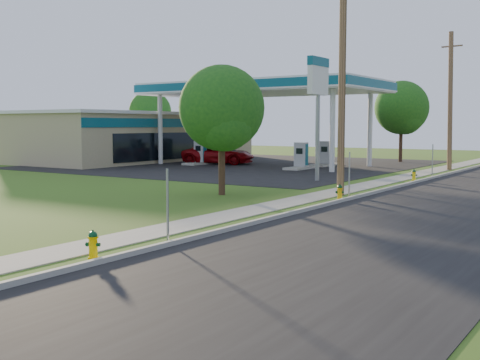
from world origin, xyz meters
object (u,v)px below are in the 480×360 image
object	(u,v)px
hydrant_near	(93,245)
hydrant_mid	(340,192)
fuel_pump_se	(326,157)
hydrant_far	(414,175)
fuel_pump_sw	(229,154)
tree_verge	(222,111)
price_pylon	(318,83)
car_red	(219,154)
fuel_pump_ne	(301,159)
utility_pole_mid	(342,84)
tree_lot	(402,110)
utility_pole_far	(450,101)
fuel_pump_nw	(200,156)
tree_back	(150,113)

from	to	relation	value
hydrant_near	hydrant_mid	world-z (taller)	hydrant_near
fuel_pump_se	hydrant_far	xyz separation A→B (m)	(9.49, -8.42, -0.40)
fuel_pump_sw	hydrant_far	xyz separation A→B (m)	(18.49, -8.42, -0.40)
fuel_pump_sw	tree_verge	size ratio (longest dim) A/B	0.55
price_pylon	hydrant_far	size ratio (longest dim) A/B	10.27
fuel_pump_se	car_red	xyz separation A→B (m)	(-8.12, -2.72, 0.08)
fuel_pump_ne	utility_pole_mid	bearing A→B (deg)	-55.60
tree_lot	hydrant_mid	distance (m)	27.93
tree_verge	tree_lot	bearing A→B (deg)	92.75
hydrant_far	car_red	world-z (taller)	car_red
hydrant_far	hydrant_mid	bearing A→B (deg)	-88.99
tree_lot	hydrant_far	distance (m)	18.13
utility_pole_far	car_red	size ratio (longest dim) A/B	1.65
fuel_pump_ne	car_red	world-z (taller)	fuel_pump_ne
utility_pole_mid	fuel_pump_nw	distance (m)	22.52
hydrant_near	fuel_pump_ne	bearing A→B (deg)	108.58
fuel_pump_sw	hydrant_mid	world-z (taller)	fuel_pump_sw
tree_back	hydrant_mid	bearing A→B (deg)	-36.88
fuel_pump_nw	utility_pole_mid	bearing A→B (deg)	-35.99
fuel_pump_ne	car_red	distance (m)	8.22
fuel_pump_sw	tree_back	size ratio (longest dim) A/B	0.47
fuel_pump_ne	fuel_pump_se	bearing A→B (deg)	90.00
tree_lot	hydrant_mid	bearing A→B (deg)	-76.35
fuel_pump_sw	tree_lot	bearing A→B (deg)	33.61
tree_verge	fuel_pump_ne	bearing A→B (deg)	105.77
tree_verge	hydrant_near	bearing A→B (deg)	-67.90
hydrant_near	fuel_pump_nw	bearing A→B (deg)	123.27
price_pylon	car_red	size ratio (longest dim) A/B	1.19
tree_verge	fuel_pump_sw	bearing A→B (deg)	124.12
price_pylon	car_red	distance (m)	16.46
utility_pole_mid	fuel_pump_se	bearing A→B (deg)	117.63
fuel_pump_nw	car_red	size ratio (longest dim) A/B	0.56
tree_verge	utility_pole_mid	bearing A→B (deg)	33.47
fuel_pump_ne	tree_back	distance (m)	25.34
fuel_pump_se	car_red	size ratio (longest dim) A/B	0.56
tree_lot	price_pylon	bearing A→B (deg)	-84.60
tree_lot	tree_back	xyz separation A→B (m)	(-26.24, -2.28, -0.07)
fuel_pump_se	tree_lot	world-z (taller)	tree_lot
fuel_pump_sw	price_pylon	size ratio (longest dim) A/B	0.47
hydrant_far	fuel_pump_sw	bearing A→B (deg)	155.53
hydrant_near	fuel_pump_se	bearing A→B (deg)	106.40
hydrant_mid	tree_verge	bearing A→B (deg)	-167.64
fuel_pump_nw	fuel_pump_se	bearing A→B (deg)	23.96
tree_lot	hydrant_far	xyz separation A→B (m)	(6.34, -16.49, -4.08)
fuel_pump_se	hydrant_near	xyz separation A→B (m)	(9.46, -32.13, -0.38)
fuel_pump_nw	hydrant_far	size ratio (longest dim) A/B	4.80
utility_pole_far	fuel_pump_se	xyz separation A→B (m)	(-8.90, -1.00, -4.08)
fuel_pump_se	fuel_pump_sw	bearing A→B (deg)	180.00
fuel_pump_sw	hydrant_far	distance (m)	20.32
utility_pole_far	fuel_pump_sw	bearing A→B (deg)	-176.80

